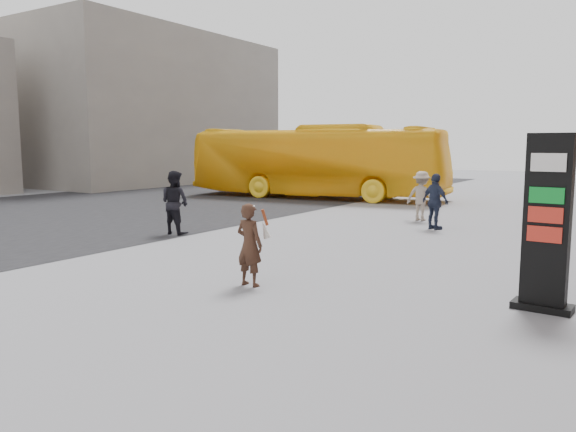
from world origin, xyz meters
The scene contains 9 objects.
ground centered at (0.00, 0.00, 0.00)m, with size 100.00×100.00×0.00m, color #9E9EA3.
road centered at (-13.00, 5.00, 0.00)m, with size 16.00×60.00×0.01m, color black.
bg_building_far centered at (-24.00, 20.00, 5.00)m, with size 10.00×18.00×10.00m, color gray.
info_pylon centered at (4.73, 0.99, 1.38)m, with size 0.91×0.49×2.77m.
woman centered at (-0.07, -0.27, 0.79)m, with size 0.60×0.55×1.54m.
bus centered at (-7.69, 15.42, 1.76)m, with size 2.96×12.63×3.52m, color yellow.
pedestrian_a centered at (-5.52, 3.41, 0.92)m, with size 0.90×0.70×1.85m, color black.
pedestrian_b centered at (-0.50, 10.15, 0.85)m, with size 1.09×0.63×1.69m, color gray.
pedestrian_c centered at (0.56, 8.38, 0.86)m, with size 1.01×0.42×1.72m, color #273047.
Camera 1 is at (6.01, -8.42, 2.59)m, focal length 35.00 mm.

